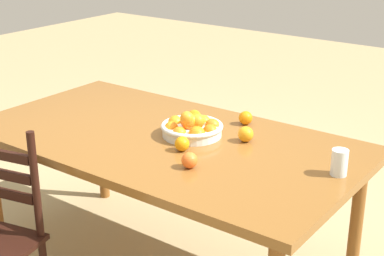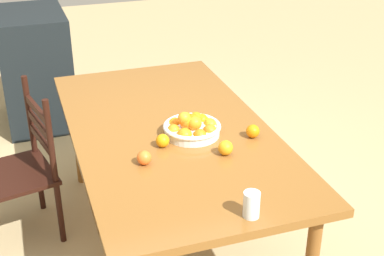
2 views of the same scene
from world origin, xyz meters
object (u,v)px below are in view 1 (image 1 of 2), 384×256
(dining_table, at_px, (164,149))
(orange_loose_3, at_px, (190,160))
(drinking_glass, at_px, (339,162))
(orange_loose_1, at_px, (246,134))
(orange_loose_2, at_px, (246,118))
(fruit_bowl, at_px, (192,127))
(orange_loose_0, at_px, (182,144))

(dining_table, height_order, orange_loose_3, orange_loose_3)
(drinking_glass, bearing_deg, orange_loose_1, -10.04)
(orange_loose_3, xyz_separation_m, drinking_glass, (-0.55, -0.32, 0.02))
(orange_loose_1, bearing_deg, orange_loose_2, -58.48)
(orange_loose_2, bearing_deg, orange_loose_3, 98.34)
(drinking_glass, bearing_deg, fruit_bowl, -0.02)
(dining_table, xyz_separation_m, fruit_bowl, (-0.11, -0.09, 0.12))
(orange_loose_2, xyz_separation_m, drinking_glass, (-0.64, 0.30, 0.02))
(orange_loose_2, height_order, drinking_glass, drinking_glass)
(drinking_glass, bearing_deg, orange_loose_2, -24.81)
(dining_table, xyz_separation_m, orange_loose_1, (-0.36, -0.18, 0.11))
(orange_loose_1, xyz_separation_m, orange_loose_3, (0.04, 0.41, -0.00))
(dining_table, height_order, orange_loose_0, orange_loose_0)
(fruit_bowl, distance_m, orange_loose_0, 0.20)
(dining_table, height_order, orange_loose_1, orange_loose_1)
(orange_loose_3, bearing_deg, orange_loose_1, -95.08)
(dining_table, relative_size, orange_loose_3, 27.30)
(fruit_bowl, bearing_deg, orange_loose_1, -160.21)
(orange_loose_3, distance_m, drinking_glass, 0.64)
(orange_loose_0, height_order, orange_loose_1, orange_loose_1)
(orange_loose_1, height_order, orange_loose_3, orange_loose_1)
(orange_loose_3, bearing_deg, dining_table, -34.67)
(orange_loose_1, bearing_deg, fruit_bowl, 19.79)
(dining_table, relative_size, orange_loose_2, 27.20)
(orange_loose_2, bearing_deg, fruit_bowl, 66.78)
(fruit_bowl, bearing_deg, dining_table, 39.33)
(dining_table, distance_m, drinking_glass, 0.89)
(orange_loose_0, relative_size, orange_loose_3, 0.98)
(orange_loose_2, bearing_deg, drinking_glass, 155.19)
(fruit_bowl, height_order, orange_loose_0, fruit_bowl)
(fruit_bowl, bearing_deg, drinking_glass, 179.98)
(orange_loose_0, xyz_separation_m, drinking_glass, (-0.69, -0.18, 0.02))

